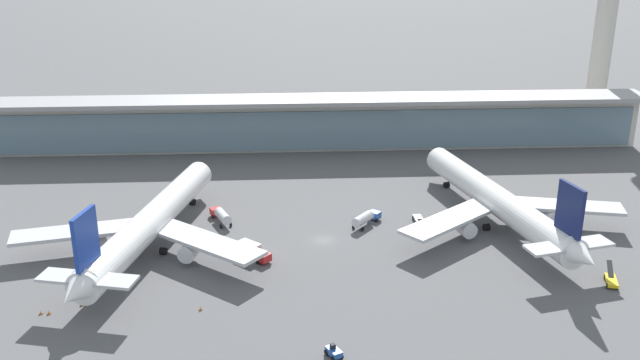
% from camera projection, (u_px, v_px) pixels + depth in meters
% --- Properties ---
extents(ground_plane, '(1200.00, 1200.00, 0.00)m').
position_uv_depth(ground_plane, '(324.00, 240.00, 142.92)').
color(ground_plane, '#515154').
extents(airliner_left_stand, '(49.98, 66.06, 17.78)m').
position_uv_depth(airliner_left_stand, '(149.00, 224.00, 136.88)').
color(airliner_left_stand, white).
rests_on(airliner_left_stand, ground).
extents(airliner_centre_stand, '(50.03, 66.10, 17.78)m').
position_uv_depth(airliner_centre_stand, '(498.00, 201.00, 147.96)').
color(airliner_centre_stand, white).
rests_on(airliner_centre_stand, ground).
extents(service_truck_near_nose_blue, '(2.84, 3.32, 2.05)m').
position_uv_depth(service_truck_near_nose_blue, '(334.00, 352.00, 104.08)').
color(service_truck_near_nose_blue, '#234C9E').
rests_on(service_truck_near_nose_blue, ground).
extents(service_truck_under_wing_red, '(6.92, 6.65, 3.10)m').
position_uv_depth(service_truck_under_wing_red, '(252.00, 250.00, 134.49)').
color(service_truck_under_wing_red, '#B21E1E').
rests_on(service_truck_under_wing_red, ground).
extents(service_truck_mid_apron_grey, '(2.16, 6.87, 2.70)m').
position_uv_depth(service_truck_mid_apron_grey, '(419.00, 220.00, 150.67)').
color(service_truck_mid_apron_grey, gray).
rests_on(service_truck_mid_apron_grey, ground).
extents(service_truck_by_tail_red, '(5.38, 8.80, 2.95)m').
position_uv_depth(service_truck_by_tail_red, '(221.00, 215.00, 150.78)').
color(service_truck_by_tail_red, '#B21E1E').
rests_on(service_truck_by_tail_red, ground).
extents(service_truck_on_taxiway_blue, '(7.15, 8.11, 2.95)m').
position_uv_depth(service_truck_on_taxiway_blue, '(365.00, 218.00, 149.26)').
color(service_truck_on_taxiway_blue, '#234C9E').
rests_on(service_truck_on_taxiway_blue, ground).
extents(service_truck_at_far_stand_yellow, '(3.24, 6.91, 2.70)m').
position_uv_depth(service_truck_at_far_stand_yellow, '(611.00, 280.00, 125.32)').
color(service_truck_at_far_stand_yellow, yellow).
rests_on(service_truck_at_far_stand_yellow, ground).
extents(terminal_building, '(191.51, 12.80, 15.20)m').
position_uv_depth(terminal_building, '(310.00, 122.00, 198.81)').
color(terminal_building, beige).
rests_on(terminal_building, ground).
extents(control_tower, '(12.00, 12.00, 63.02)m').
position_uv_depth(control_tower, '(607.00, 13.00, 218.98)').
color(control_tower, beige).
rests_on(control_tower, ground).
extents(safety_cone_alpha, '(0.62, 0.62, 0.70)m').
position_uv_depth(safety_cone_alpha, '(41.00, 313.00, 115.62)').
color(safety_cone_alpha, orange).
rests_on(safety_cone_alpha, ground).
extents(safety_cone_bravo, '(0.62, 0.62, 0.70)m').
position_uv_depth(safety_cone_bravo, '(200.00, 309.00, 116.85)').
color(safety_cone_bravo, orange).
rests_on(safety_cone_bravo, ground).
extents(safety_cone_charlie, '(0.62, 0.62, 0.70)m').
position_uv_depth(safety_cone_charlie, '(81.00, 304.00, 118.23)').
color(safety_cone_charlie, orange).
rests_on(safety_cone_charlie, ground).
extents(safety_cone_delta, '(0.62, 0.62, 0.70)m').
position_uv_depth(safety_cone_delta, '(49.00, 313.00, 115.62)').
color(safety_cone_delta, orange).
rests_on(safety_cone_delta, ground).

